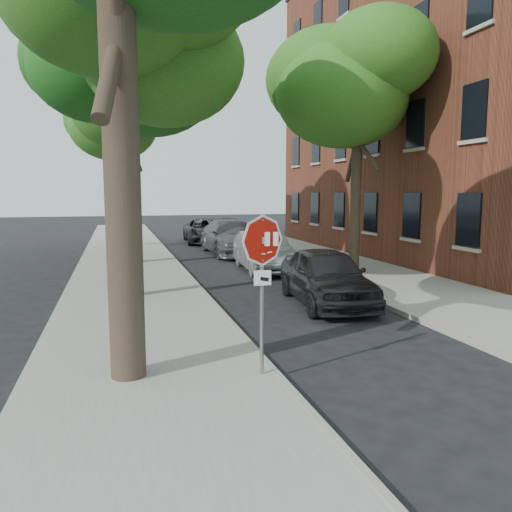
{
  "coord_description": "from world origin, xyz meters",
  "views": [
    {
      "loc": [
        -2.92,
        -7.54,
        3.07
      ],
      "look_at": [
        -0.76,
        0.15,
        2.05
      ],
      "focal_mm": 35.0,
      "sensor_mm": 36.0,
      "label": 1
    }
  ],
  "objects_px": {
    "car_a": "(326,276)",
    "car_d": "(206,231)",
    "stop_sign": "(262,264)",
    "tree_right": "(357,81)",
    "car_c": "(231,237)",
    "car_b": "(263,252)",
    "tree_mid_a": "(120,24)",
    "tree_far": "(116,115)",
    "apartment_building": "(468,98)",
    "tree_mid_b": "(123,70)"
  },
  "relations": [
    {
      "from": "car_a",
      "to": "car_d",
      "type": "xyz_separation_m",
      "value": [
        -0.26,
        17.53,
        -0.04
      ]
    },
    {
      "from": "stop_sign",
      "to": "tree_right",
      "type": "distance_m",
      "value": 13.23
    },
    {
      "from": "car_c",
      "to": "car_d",
      "type": "xyz_separation_m",
      "value": [
        -0.26,
        5.9,
        -0.11
      ]
    },
    {
      "from": "car_a",
      "to": "car_d",
      "type": "relative_size",
      "value": 0.86
    },
    {
      "from": "car_a",
      "to": "car_b",
      "type": "xyz_separation_m",
      "value": [
        0.0,
        6.08,
        -0.02
      ]
    },
    {
      "from": "car_a",
      "to": "tree_mid_a",
      "type": "bearing_deg",
      "value": 163.35
    },
    {
      "from": "car_a",
      "to": "car_b",
      "type": "distance_m",
      "value": 6.08
    },
    {
      "from": "stop_sign",
      "to": "car_a",
      "type": "height_order",
      "value": "stop_sign"
    },
    {
      "from": "tree_mid_a",
      "to": "car_d",
      "type": "bearing_deg",
      "value": 72.09
    },
    {
      "from": "tree_right",
      "to": "car_c",
      "type": "height_order",
      "value": "tree_right"
    },
    {
      "from": "tree_far",
      "to": "car_a",
      "type": "distance_m",
      "value": 18.19
    },
    {
      "from": "tree_right",
      "to": "car_a",
      "type": "height_order",
      "value": "tree_right"
    },
    {
      "from": "tree_far",
      "to": "tree_right",
      "type": "bearing_deg",
      "value": -51.66
    },
    {
      "from": "stop_sign",
      "to": "car_d",
      "type": "distance_m",
      "value": 22.75
    },
    {
      "from": "apartment_building",
      "to": "car_a",
      "type": "height_order",
      "value": "apartment_building"
    },
    {
      "from": "tree_mid_b",
      "to": "car_a",
      "type": "relative_size",
      "value": 2.26
    },
    {
      "from": "car_b",
      "to": "tree_far",
      "type": "bearing_deg",
      "value": 120.93
    },
    {
      "from": "tree_mid_a",
      "to": "car_a",
      "type": "xyz_separation_m",
      "value": [
        5.22,
        -2.17,
        -6.82
      ]
    },
    {
      "from": "tree_mid_b",
      "to": "tree_far",
      "type": "bearing_deg",
      "value": 92.44
    },
    {
      "from": "tree_mid_b",
      "to": "car_a",
      "type": "height_order",
      "value": "tree_mid_b"
    },
    {
      "from": "tree_mid_a",
      "to": "car_b",
      "type": "distance_m",
      "value": 9.46
    },
    {
      "from": "tree_mid_a",
      "to": "tree_far",
      "type": "height_order",
      "value": "tree_mid_a"
    },
    {
      "from": "stop_sign",
      "to": "tree_mid_b",
      "type": "relative_size",
      "value": 0.25
    },
    {
      "from": "tree_right",
      "to": "car_a",
      "type": "xyz_separation_m",
      "value": [
        -3.38,
        -5.16,
        -6.43
      ]
    },
    {
      "from": "tree_right",
      "to": "car_c",
      "type": "bearing_deg",
      "value": 117.57
    },
    {
      "from": "tree_mid_b",
      "to": "tree_mid_a",
      "type": "bearing_deg",
      "value": -91.63
    },
    {
      "from": "tree_mid_b",
      "to": "car_d",
      "type": "bearing_deg",
      "value": 60.3
    },
    {
      "from": "car_a",
      "to": "car_d",
      "type": "distance_m",
      "value": 17.53
    },
    {
      "from": "tree_mid_a",
      "to": "tree_right",
      "type": "distance_m",
      "value": 9.12
    },
    {
      "from": "tree_mid_b",
      "to": "car_d",
      "type": "height_order",
      "value": "tree_mid_b"
    },
    {
      "from": "stop_sign",
      "to": "tree_mid_a",
      "type": "relative_size",
      "value": 0.27
    },
    {
      "from": "tree_right",
      "to": "car_d",
      "type": "distance_m",
      "value": 14.43
    },
    {
      "from": "tree_far",
      "to": "car_d",
      "type": "height_order",
      "value": "tree_far"
    },
    {
      "from": "stop_sign",
      "to": "tree_mid_a",
      "type": "xyz_separation_m",
      "value": [
        -1.92,
        7.14,
        5.66
      ]
    },
    {
      "from": "apartment_building",
      "to": "car_d",
      "type": "relative_size",
      "value": 3.79
    },
    {
      "from": "stop_sign",
      "to": "car_c",
      "type": "distance_m",
      "value": 16.97
    },
    {
      "from": "tree_far",
      "to": "tree_right",
      "type": "distance_m",
      "value": 14.02
    },
    {
      "from": "apartment_building",
      "to": "car_b",
      "type": "xyz_separation_m",
      "value": [
        -11.4,
        -2.97,
        -6.89
      ]
    },
    {
      "from": "apartment_building",
      "to": "car_b",
      "type": "distance_m",
      "value": 13.65
    },
    {
      "from": "car_a",
      "to": "car_d",
      "type": "height_order",
      "value": "car_a"
    },
    {
      "from": "tree_mid_a",
      "to": "tree_right",
      "type": "xyz_separation_m",
      "value": [
        8.6,
        2.99,
        -0.39
      ]
    },
    {
      "from": "tree_mid_a",
      "to": "stop_sign",
      "type": "bearing_deg",
      "value": -74.93
    },
    {
      "from": "stop_sign",
      "to": "car_c",
      "type": "bearing_deg",
      "value": 78.76
    },
    {
      "from": "car_a",
      "to": "car_c",
      "type": "height_order",
      "value": "car_c"
    },
    {
      "from": "apartment_building",
      "to": "car_c",
      "type": "distance_m",
      "value": 13.52
    },
    {
      "from": "tree_mid_b",
      "to": "stop_sign",
      "type": "bearing_deg",
      "value": -83.05
    },
    {
      "from": "tree_mid_b",
      "to": "car_c",
      "type": "distance_m",
      "value": 9.07
    },
    {
      "from": "tree_mid_a",
      "to": "tree_far",
      "type": "bearing_deg",
      "value": 90.4
    },
    {
      "from": "tree_far",
      "to": "tree_right",
      "type": "relative_size",
      "value": 1.0
    },
    {
      "from": "tree_mid_b",
      "to": "tree_right",
      "type": "relative_size",
      "value": 1.11
    }
  ]
}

